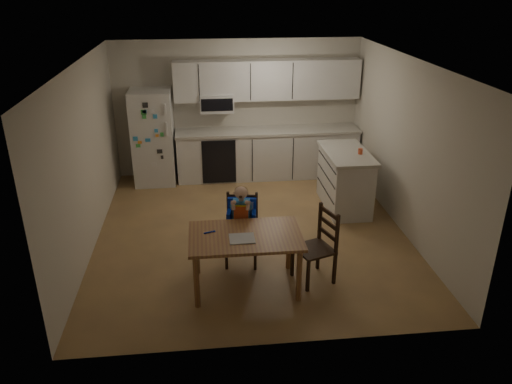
{
  "coord_description": "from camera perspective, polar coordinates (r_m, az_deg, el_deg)",
  "views": [
    {
      "loc": [
        -0.65,
        -6.58,
        3.53
      ],
      "look_at": [
        -0.02,
        -0.81,
        1.0
      ],
      "focal_mm": 35.0,
      "sensor_mm": 36.0,
      "label": 1
    }
  ],
  "objects": [
    {
      "name": "dining_table",
      "position": [
        5.95,
        -1.22,
        -5.73
      ],
      "size": [
        1.33,
        0.86,
        0.71
      ],
      "color": "brown",
      "rests_on": "ground"
    },
    {
      "name": "refrigerator",
      "position": [
        9.18,
        -11.67,
        6.13
      ],
      "size": [
        0.72,
        0.7,
        1.7
      ],
      "primitive_type": "cube",
      "color": "silver",
      "rests_on": "ground"
    },
    {
      "name": "chair_side",
      "position": [
        6.2,
        7.44,
        -5.51
      ],
      "size": [
        0.54,
        0.54,
        0.95
      ],
      "rotation": [
        0.0,
        0.0,
        -1.23
      ],
      "color": "black",
      "rests_on": "ground"
    },
    {
      "name": "toddler_spoon",
      "position": [
        5.97,
        -5.43,
        -4.61
      ],
      "size": [
        0.12,
        0.06,
        0.02
      ],
      "primitive_type": "cylinder",
      "rotation": [
        0.0,
        1.57,
        0.35
      ],
      "color": "#0C2DBE",
      "rests_on": "dining_table"
    },
    {
      "name": "room",
      "position": [
        7.45,
        -0.95,
        5.76
      ],
      "size": [
        4.52,
        5.01,
        2.51
      ],
      "color": "olive",
      "rests_on": "ground"
    },
    {
      "name": "kitchen_island",
      "position": [
        8.21,
        10.11,
        1.43
      ],
      "size": [
        0.68,
        1.29,
        0.96
      ],
      "color": "silver",
      "rests_on": "ground"
    },
    {
      "name": "kitchen_run",
      "position": [
        9.28,
        1.14,
        7.0
      ],
      "size": [
        3.37,
        0.62,
        2.15
      ],
      "color": "silver",
      "rests_on": "ground"
    },
    {
      "name": "chair_booster",
      "position": [
        6.47,
        -1.65,
        -2.72
      ],
      "size": [
        0.47,
        0.47,
        1.1
      ],
      "rotation": [
        0.0,
        0.0,
        -0.15
      ],
      "color": "black",
      "rests_on": "ground"
    },
    {
      "name": "red_cup",
      "position": [
        7.97,
        11.85,
        4.58
      ],
      "size": [
        0.07,
        0.07,
        0.09
      ],
      "primitive_type": "cylinder",
      "color": "#DA4D26",
      "rests_on": "kitchen_island"
    },
    {
      "name": "napkin",
      "position": [
        5.81,
        -1.62,
        -5.33
      ],
      "size": [
        0.29,
        0.25,
        0.01
      ],
      "primitive_type": "cube",
      "color": "silver",
      "rests_on": "dining_table"
    }
  ]
}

